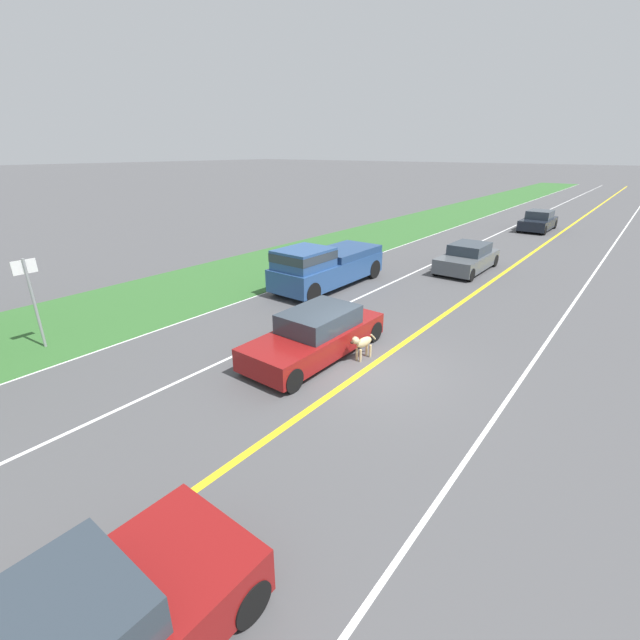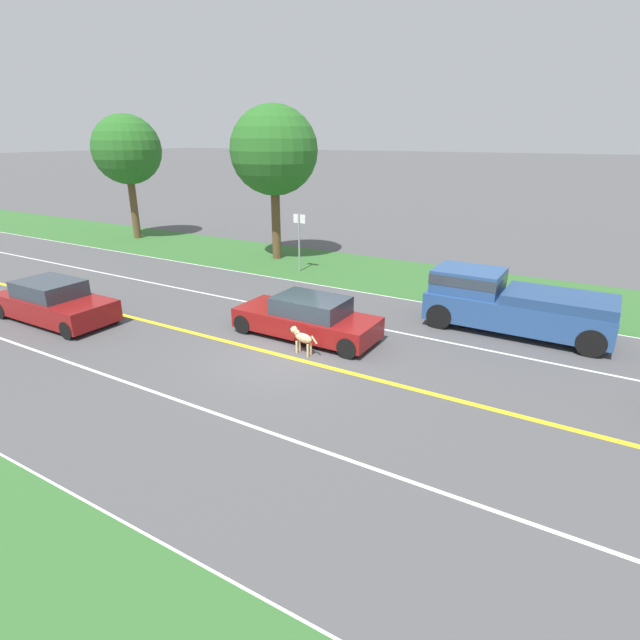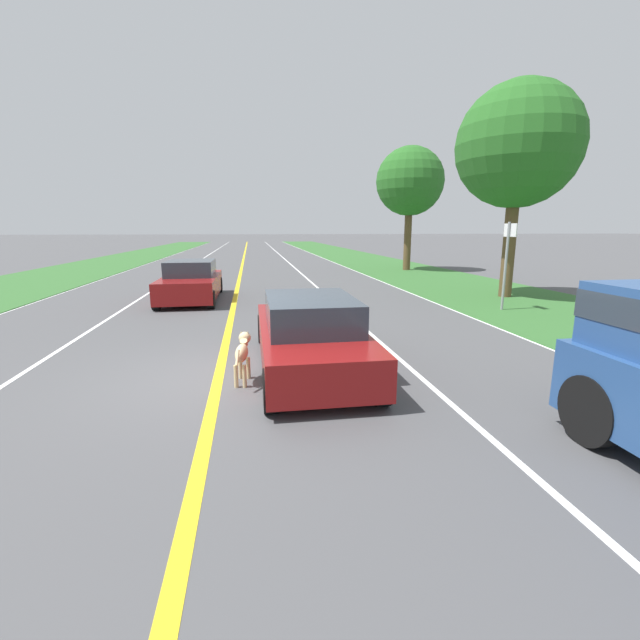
% 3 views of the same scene
% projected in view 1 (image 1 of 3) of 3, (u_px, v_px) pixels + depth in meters
% --- Properties ---
extents(ground_plane, '(400.00, 400.00, 0.00)m').
position_uv_depth(ground_plane, '(368.00, 368.00, 11.78)').
color(ground_plane, '#4C4C4F').
extents(centre_divider_line, '(0.18, 160.00, 0.01)m').
position_uv_depth(centre_divider_line, '(368.00, 368.00, 11.78)').
color(centre_divider_line, yellow).
rests_on(centre_divider_line, ground).
extents(lane_edge_line_right, '(0.14, 160.00, 0.01)m').
position_uv_depth(lane_edge_line_right, '(207.00, 313.00, 15.78)').
color(lane_edge_line_right, white).
rests_on(lane_edge_line_right, ground).
extents(lane_dash_same_dir, '(0.10, 160.00, 0.01)m').
position_uv_depth(lane_dash_same_dir, '(276.00, 336.00, 13.78)').
color(lane_dash_same_dir, white).
rests_on(lane_dash_same_dir, ground).
extents(lane_dash_oncoming, '(0.10, 160.00, 0.01)m').
position_uv_depth(lane_dash_oncoming, '(498.00, 413.00, 9.78)').
color(lane_dash_oncoming, white).
rests_on(lane_dash_oncoming, ground).
extents(grass_verge_right, '(6.00, 160.00, 0.03)m').
position_uv_depth(grass_verge_right, '(160.00, 297.00, 17.49)').
color(grass_verge_right, '#33662D').
rests_on(grass_verge_right, ground).
extents(ego_car, '(1.83, 4.69, 1.36)m').
position_uv_depth(ego_car, '(316.00, 335.00, 12.34)').
color(ego_car, maroon).
rests_on(ego_car, ground).
extents(dog, '(0.31, 1.08, 0.82)m').
position_uv_depth(dog, '(362.00, 343.00, 12.09)').
color(dog, '#D1B784').
rests_on(dog, ground).
extents(pickup_truck, '(2.06, 5.75, 1.93)m').
position_uv_depth(pickup_truck, '(325.00, 265.00, 18.38)').
color(pickup_truck, '#284C84').
rests_on(pickup_truck, ground).
extents(car_trailing_near, '(1.87, 4.23, 1.33)m').
position_uv_depth(car_trailing_near, '(468.00, 258.00, 21.09)').
color(car_trailing_near, '#51565B').
rests_on(car_trailing_near, ground).
extents(car_trailing_mid, '(1.90, 4.29, 1.44)m').
position_uv_depth(car_trailing_mid, '(538.00, 221.00, 31.68)').
color(car_trailing_mid, black).
rests_on(car_trailing_mid, ground).
extents(street_sign, '(0.11, 0.64, 2.76)m').
position_uv_depth(street_sign, '(32.00, 293.00, 12.41)').
color(street_sign, gray).
rests_on(street_sign, ground).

